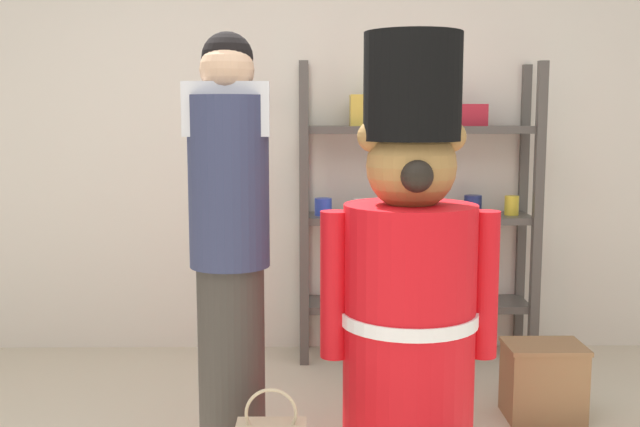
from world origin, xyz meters
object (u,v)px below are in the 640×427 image
person_shopper (230,244)px  display_crate (543,381)px  teddy_bear_guard (409,282)px  merchandise_shelf (416,208)px

person_shopper → display_crate: 1.60m
teddy_bear_guard → display_crate: size_ratio=4.74×
person_shopper → display_crate: (1.36, 0.44, -0.71)m
merchandise_shelf → person_shopper: person_shopper is taller
teddy_bear_guard → display_crate: teddy_bear_guard is taller
merchandise_shelf → teddy_bear_guard: 1.37m
teddy_bear_guard → merchandise_shelf: bearing=81.0°
merchandise_shelf → display_crate: merchandise_shelf is taller
merchandise_shelf → teddy_bear_guard: size_ratio=0.99×
display_crate → person_shopper: bearing=-162.0°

